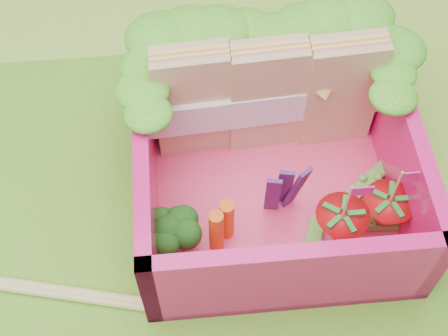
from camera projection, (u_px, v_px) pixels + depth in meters
ground at (180, 246)px, 3.10m from camera, size 14.00×14.00×0.00m
placemat at (180, 244)px, 3.08m from camera, size 2.60×2.60×0.03m
bento_floor at (271, 189)px, 3.22m from camera, size 1.30×1.30×0.05m
bento_box at (274, 161)px, 3.01m from camera, size 1.30×1.30×0.55m
lettuce_ruffle at (266, 44)px, 2.99m from camera, size 1.43×0.77×0.11m
sandwich_stack at (267, 96)px, 3.11m from camera, size 1.20×0.24×0.66m
broccoli at (170, 229)px, 2.87m from camera, size 0.32×0.32×0.24m
carrot_sticks at (221, 226)px, 2.91m from camera, size 0.12×0.13×0.29m
purple_wedges at (285, 190)px, 2.96m from camera, size 0.19×0.07×0.38m
strawberry_left at (339, 227)px, 2.91m from camera, size 0.25×0.25×0.49m
strawberry_right at (385, 213)px, 2.96m from camera, size 0.24×0.24×0.48m
snap_peas at (354, 216)px, 3.07m from camera, size 0.61×0.63×0.05m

